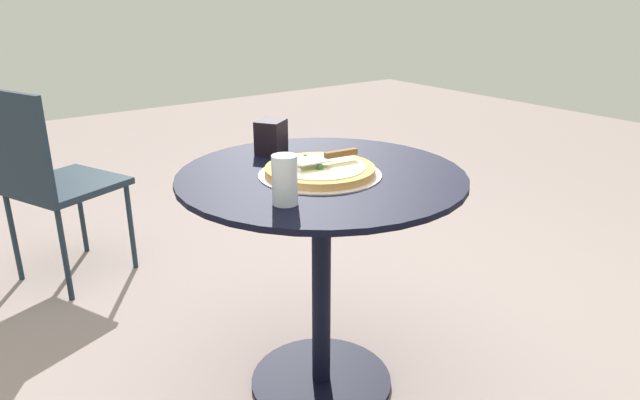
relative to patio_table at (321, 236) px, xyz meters
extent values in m
plane|color=gray|center=(0.00, 0.00, -0.55)|extent=(10.00, 10.00, 0.00)
cylinder|color=black|center=(0.00, 0.00, 0.20)|extent=(0.87, 0.87, 0.02)
cylinder|color=black|center=(0.00, 0.00, -0.17)|extent=(0.06, 0.06, 0.72)
cylinder|color=black|center=(0.00, 0.00, -0.54)|extent=(0.48, 0.48, 0.02)
cylinder|color=beige|center=(-0.01, -0.01, 0.21)|extent=(0.37, 0.37, 0.00)
cylinder|color=tan|center=(-0.01, -0.01, 0.22)|extent=(0.33, 0.33, 0.02)
cylinder|color=beige|center=(-0.01, -0.01, 0.23)|extent=(0.27, 0.27, 0.00)
sphere|color=#2D6C26|center=(0.00, 0.08, 0.24)|extent=(0.01, 0.01, 0.01)
sphere|color=#32602E|center=(-0.03, -0.04, 0.24)|extent=(0.02, 0.02, 0.02)
sphere|color=#216C1D|center=(-0.09, 0.07, 0.24)|extent=(0.02, 0.02, 0.02)
sphere|color=#36672C|center=(0.02, 0.05, 0.24)|extent=(0.02, 0.02, 0.02)
sphere|color=white|center=(-0.10, -0.02, 0.24)|extent=(0.01, 0.01, 0.01)
cube|color=silver|center=(-0.04, 0.00, 0.25)|extent=(0.11, 0.09, 0.00)
cube|color=brown|center=(0.06, -0.02, 0.26)|extent=(0.11, 0.03, 0.02)
cylinder|color=white|center=(-0.23, -0.15, 0.27)|extent=(0.07, 0.07, 0.13)
cube|color=black|center=(0.00, 0.28, 0.26)|extent=(0.12, 0.12, 0.11)
cube|color=#1A2733|center=(-0.44, 1.34, -0.11)|extent=(0.55, 0.55, 0.03)
cube|color=#1A2733|center=(-0.62, 1.26, 0.13)|extent=(0.18, 0.40, 0.44)
cylinder|color=#1A2733|center=(-0.34, 1.57, -0.34)|extent=(0.02, 0.02, 0.43)
cylinder|color=#1A2733|center=(-0.20, 1.24, -0.34)|extent=(0.02, 0.02, 0.43)
cylinder|color=#1A2733|center=(-0.68, 1.44, -0.34)|extent=(0.02, 0.02, 0.43)
cylinder|color=#1A2733|center=(-0.54, 1.10, -0.34)|extent=(0.02, 0.02, 0.43)
camera|label=1|loc=(-0.99, -1.33, 0.73)|focal=32.46mm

